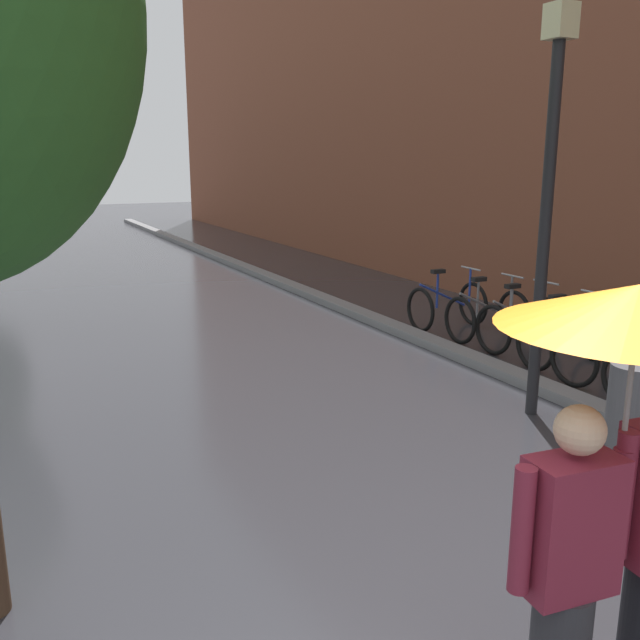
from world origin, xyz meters
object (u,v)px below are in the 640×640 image
at_px(parked_bicycle_5, 447,305).
at_px(couple_under_umbrella, 625,449).
at_px(parked_bicycle_4, 488,315).
at_px(parked_bicycle_3, 521,324).
at_px(litter_bin, 632,410).
at_px(street_lamp_post, 548,185).
at_px(parked_bicycle_1, 603,350).
at_px(parked_bicycle_2, 566,338).

xyz_separation_m(parked_bicycle_5, couple_under_umbrella, (-4.11, -6.65, 1.05)).
bearing_deg(parked_bicycle_4, parked_bicycle_5, 97.53).
relative_size(parked_bicycle_3, parked_bicycle_4, 1.02).
distance_m(parked_bicycle_5, litter_bin, 4.78).
bearing_deg(street_lamp_post, parked_bicycle_4, 58.92).
relative_size(parked_bicycle_1, parked_bicycle_5, 1.04).
bearing_deg(parked_bicycle_5, parked_bicycle_1, -87.93).
distance_m(parked_bicycle_3, parked_bicycle_5, 1.47).
height_order(parked_bicycle_1, street_lamp_post, street_lamp_post).
xyz_separation_m(parked_bicycle_2, street_lamp_post, (-1.60, -1.10, 2.00)).
relative_size(parked_bicycle_2, street_lamp_post, 0.27).
height_order(parked_bicycle_4, couple_under_umbrella, couple_under_umbrella).
bearing_deg(parked_bicycle_5, parked_bicycle_4, -82.47).
height_order(parked_bicycle_5, litter_bin, parked_bicycle_5).
height_order(parked_bicycle_3, litter_bin, parked_bicycle_3).
height_order(parked_bicycle_4, parked_bicycle_5, same).
xyz_separation_m(parked_bicycle_1, parked_bicycle_2, (0.05, 0.63, 0.00)).
distance_m(parked_bicycle_1, parked_bicycle_4, 2.10).
relative_size(parked_bicycle_4, street_lamp_post, 0.27).
bearing_deg(parked_bicycle_2, parked_bicycle_3, 89.11).
bearing_deg(parked_bicycle_1, parked_bicycle_2, 85.28).
bearing_deg(parked_bicycle_2, parked_bicycle_5, 93.91).
distance_m(street_lamp_post, litter_bin, 2.27).
bearing_deg(couple_under_umbrella, parked_bicycle_5, 58.31).
height_order(parked_bicycle_1, parked_bicycle_4, same).
height_order(parked_bicycle_2, parked_bicycle_5, same).
distance_m(parked_bicycle_4, parked_bicycle_5, 0.84).
relative_size(parked_bicycle_4, couple_under_umbrella, 0.51).
height_order(parked_bicycle_2, couple_under_umbrella, couple_under_umbrella).
bearing_deg(parked_bicycle_1, street_lamp_post, -163.19).
bearing_deg(litter_bin, parked_bicycle_3, 63.44).
xyz_separation_m(parked_bicycle_1, litter_bin, (-1.49, -1.64, 0.05)).
relative_size(parked_bicycle_4, parked_bicycle_5, 1.00).
bearing_deg(parked_bicycle_3, couple_under_umbrella, -129.51).
bearing_deg(parked_bicycle_4, parked_bicycle_2, -88.14).
distance_m(parked_bicycle_4, couple_under_umbrella, 7.26).
relative_size(parked_bicycle_2, parked_bicycle_5, 1.02).
bearing_deg(parked_bicycle_4, couple_under_umbrella, -125.94).
bearing_deg(litter_bin, parked_bicycle_2, 55.76).
bearing_deg(street_lamp_post, parked_bicycle_2, 34.45).
xyz_separation_m(parked_bicycle_4, couple_under_umbrella, (-4.22, -5.82, 1.05)).
height_order(parked_bicycle_2, litter_bin, parked_bicycle_2).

